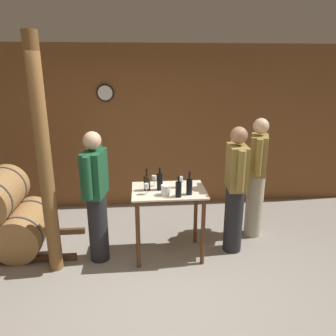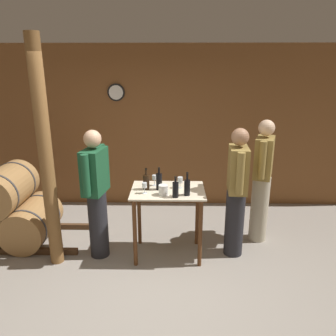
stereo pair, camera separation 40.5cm
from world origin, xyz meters
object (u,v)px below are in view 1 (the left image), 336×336
Objects in this scene: wine_glass_near_left at (146,187)px; wine_glass_near_center at (154,178)px; person_visitor_with_scarf at (96,195)px; person_visitor_bearded at (257,176)px; wine_bottle_right at (189,186)px; wine_bottle_center at (178,189)px; wooden_post at (45,162)px; wine_bottle_left at (160,181)px; ice_bucket at (166,190)px; wine_glass_near_right at (180,180)px; person_host at (235,188)px; wine_bottle_far_left at (147,182)px.

wine_glass_near_center is at bearing 69.06° from wine_glass_near_left.
person_visitor_bearded reaches higher than person_visitor_with_scarf.
person_visitor_bearded is (1.03, 0.58, -0.10)m from wine_bottle_right.
person_visitor_with_scarf is (-0.97, 0.20, -0.12)m from wine_bottle_center.
wine_bottle_center reaches higher than wine_glass_near_center.
wooden_post is 2.76m from person_visitor_bearded.
wine_bottle_left reaches higher than ice_bucket.
wine_bottle_center is at bearing -1.58° from wooden_post.
wine_bottle_right is (0.14, 0.07, 0.01)m from wine_bottle_center.
wine_glass_near_right is 0.71m from person_host.
wine_glass_near_left is 0.08× the size of person_host.
wooden_post reaches higher than wine_bottle_center.
wine_glass_near_right is at bearing 5.74° from person_visitor_with_scarf.
wine_bottle_center is at bearing -151.17° from person_visitor_bearded.
wooden_post is 2.30m from person_host.
person_visitor_with_scarf is at bearing -176.57° from wine_bottle_left.
person_visitor_with_scarf is at bearing 168.38° from wine_bottle_center.
wooden_post is at bearing -176.24° from wine_glass_near_left.
wine_glass_near_center is at bearing 173.28° from person_host.
wine_glass_near_right is at bearing 176.67° from person_host.
wine_bottle_center is at bearing -101.00° from wine_glass_near_right.
wine_bottle_left is 0.97m from person_host.
wine_bottle_left reaches higher than wine_bottle_right.
ice_bucket is (-0.14, 0.07, -0.04)m from wine_bottle_center.
wine_glass_near_left is 0.47m from wine_glass_near_right.
wine_glass_near_right is at bearing -163.01° from person_visitor_bearded.
wooden_post is 0.72m from person_visitor_with_scarf.
person_visitor_bearded is (1.37, 0.40, -0.11)m from wine_bottle_left.
wine_glass_near_left is (1.11, 0.07, -0.36)m from wooden_post.
person_visitor_with_scarf reaches higher than wine_glass_near_center.
wine_bottle_far_left is at bearing 10.48° from wooden_post.
wooden_post is 1.20m from wine_bottle_far_left.
person_visitor_with_scarf reaches higher than wine_glass_near_left.
wine_glass_near_right is at bearing 9.69° from wooden_post.
wine_bottle_center is at bearing -25.63° from ice_bucket.
wine_bottle_left is at bearing 129.11° from wine_bottle_center.
wine_bottle_far_left is 0.16m from wine_glass_near_center.
wine_glass_near_left is at bearing -141.64° from wine_bottle_left.
wine_glass_near_left is at bearing 168.53° from ice_bucket.
wine_bottle_far_left is 1.58m from person_visitor_bearded.
wine_glass_near_center is 1.12× the size of ice_bucket.
wine_bottle_right reaches higher than ice_bucket.
wine_glass_near_center is at bearing 166.15° from wine_glass_near_right.
wine_glass_near_right is (0.26, 0.06, -0.01)m from wine_bottle_left.
wine_glass_near_right is at bearing 107.90° from wine_bottle_right.
wine_glass_near_right is 0.09× the size of person_visitor_with_scarf.
wine_bottle_center is 0.47m from wine_glass_near_center.
wine_bottle_right is 0.17× the size of person_host.
wine_bottle_center is 2.06× the size of ice_bucket.
person_visitor_with_scarf is (-0.61, 0.09, -0.12)m from wine_glass_near_left.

